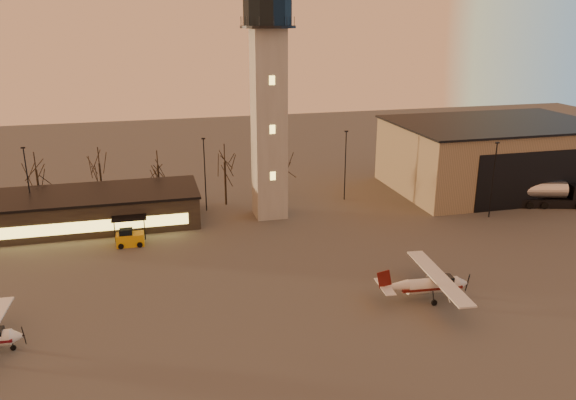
{
  "coord_description": "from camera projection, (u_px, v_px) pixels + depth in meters",
  "views": [
    {
      "loc": [
        -15.33,
        -39.24,
        25.16
      ],
      "look_at": [
        -1.87,
        13.0,
        7.64
      ],
      "focal_mm": 35.0,
      "sensor_mm": 36.0,
      "label": 1
    }
  ],
  "objects": [
    {
      "name": "light_poles",
      "position": [
        271.0,
        174.0,
        74.55
      ],
      "size": [
        58.5,
        12.25,
        10.14
      ],
      "color": "black",
      "rests_on": "ground"
    },
    {
      "name": "terminal",
      "position": [
        97.0,
        209.0,
        71.12
      ],
      "size": [
        25.4,
        12.2,
        4.3
      ],
      "color": "black",
      "rests_on": "ground"
    },
    {
      "name": "service_cart",
      "position": [
        130.0,
        239.0,
        64.97
      ],
      "size": [
        3.16,
        2.06,
        1.98
      ],
      "rotation": [
        0.0,
        0.0,
        -0.02
      ],
      "color": "#DEA10D",
      "rests_on": "ground"
    },
    {
      "name": "fuel_truck",
      "position": [
        551.0,
        196.0,
        78.48
      ],
      "size": [
        9.94,
        5.22,
        3.54
      ],
      "rotation": [
        0.0,
        0.0,
        -0.28
      ],
      "color": "black",
      "rests_on": "ground"
    },
    {
      "name": "control_tower",
      "position": [
        269.0,
        92.0,
        70.13
      ],
      "size": [
        6.8,
        6.8,
        32.6
      ],
      "color": "gray",
      "rests_on": "ground"
    },
    {
      "name": "ground",
      "position": [
        347.0,
        330.0,
        47.55
      ],
      "size": [
        220.0,
        220.0,
        0.0
      ],
      "primitive_type": "plane",
      "color": "#43403E",
      "rests_on": "ground"
    },
    {
      "name": "tree_row",
      "position": [
        160.0,
        162.0,
        78.53
      ],
      "size": [
        37.2,
        9.2,
        8.8
      ],
      "color": "black",
      "rests_on": "ground"
    },
    {
      "name": "cessna_front",
      "position": [
        434.0,
        287.0,
        52.54
      ],
      "size": [
        9.49,
        11.98,
        3.29
      ],
      "rotation": [
        0.0,
        0.0,
        -0.09
      ],
      "color": "silver",
      "rests_on": "ground"
    },
    {
      "name": "hangar",
      "position": [
        493.0,
        155.0,
        85.79
      ],
      "size": [
        30.6,
        20.6,
        10.3
      ],
      "color": "#907A5E",
      "rests_on": "ground"
    }
  ]
}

